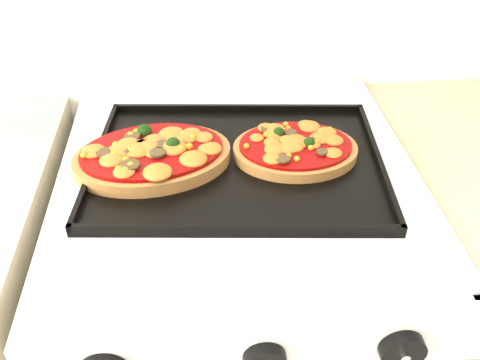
{
  "coord_description": "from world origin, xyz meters",
  "views": [
    {
      "loc": [
        -0.04,
        0.98,
        1.43
      ],
      "look_at": [
        0.03,
        1.65,
        0.92
      ],
      "focal_mm": 40.0,
      "sensor_mm": 36.0,
      "label": 1
    }
  ],
  "objects_px": {
    "baking_tray": "(237,161)",
    "pizza_left": "(152,154)",
    "stove": "(239,338)",
    "pizza_right": "(295,148)"
  },
  "relations": [
    {
      "from": "baking_tray",
      "to": "pizza_left",
      "type": "xyz_separation_m",
      "value": [
        -0.14,
        0.01,
        0.02
      ]
    },
    {
      "from": "baking_tray",
      "to": "pizza_right",
      "type": "height_order",
      "value": "pizza_right"
    },
    {
      "from": "stove",
      "to": "pizza_right",
      "type": "height_order",
      "value": "pizza_right"
    },
    {
      "from": "stove",
      "to": "baking_tray",
      "type": "xyz_separation_m",
      "value": [
        -0.0,
        0.0,
        0.47
      ]
    },
    {
      "from": "baking_tray",
      "to": "stove",
      "type": "bearing_deg",
      "value": -50.53
    },
    {
      "from": "pizza_left",
      "to": "pizza_right",
      "type": "distance_m",
      "value": 0.24
    },
    {
      "from": "pizza_left",
      "to": "stove",
      "type": "bearing_deg",
      "value": -4.2
    },
    {
      "from": "baking_tray",
      "to": "pizza_right",
      "type": "xyz_separation_m",
      "value": [
        0.1,
        0.01,
        0.01
      ]
    },
    {
      "from": "baking_tray",
      "to": "pizza_left",
      "type": "distance_m",
      "value": 0.14
    },
    {
      "from": "stove",
      "to": "pizza_left",
      "type": "bearing_deg",
      "value": 175.8
    }
  ]
}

